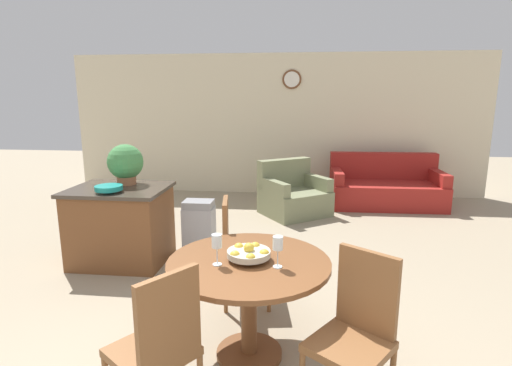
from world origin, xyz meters
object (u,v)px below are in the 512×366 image
object	(u,v)px
kitchen_island	(121,225)
potted_plant	(125,163)
dining_chair_near_right	(357,327)
dining_table	(249,283)
couch	(385,188)
fruit_bowl	(249,253)
dining_chair_far_side	(238,247)
wine_glass_left	(217,242)
wine_glass_right	(278,244)
teal_bowl	(109,188)
trash_bin	(199,231)
dining_chair_near_left	(159,343)
armchair	(293,196)

from	to	relation	value
kitchen_island	potted_plant	distance (m)	0.71
dining_chair_near_right	kitchen_island	xyz separation A→B (m)	(-2.38, 2.00, -0.09)
dining_table	kitchen_island	world-z (taller)	kitchen_island
kitchen_island	couch	bearing A→B (deg)	39.38
dining_table	fruit_bowl	world-z (taller)	fruit_bowl
dining_chair_far_side	wine_glass_left	world-z (taller)	dining_chair_far_side
wine_glass_right	teal_bowl	xyz separation A→B (m)	(-1.89, 1.44, 0.01)
trash_bin	kitchen_island	bearing A→B (deg)	-170.67
dining_chair_far_side	couch	size ratio (longest dim) A/B	0.51
dining_chair_near_left	kitchen_island	distance (m)	2.61
kitchen_island	teal_bowl	xyz separation A→B (m)	(0.01, -0.24, 0.49)
dining_chair_near_right	armchair	xyz separation A→B (m)	(-0.45, 4.16, -0.24)
dining_chair_near_right	dining_table	bearing A→B (deg)	5.63
dining_chair_near_left	couch	size ratio (longest dim) A/B	0.51
kitchen_island	armchair	size ratio (longest dim) A/B	0.85
dining_chair_near_right	kitchen_island	world-z (taller)	dining_chair_near_right
teal_bowl	trash_bin	world-z (taller)	teal_bowl
couch	potted_plant	bearing A→B (deg)	-143.56
fruit_bowl	couch	world-z (taller)	couch
dining_table	teal_bowl	distance (m)	2.18
trash_bin	armchair	xyz separation A→B (m)	(1.05, 2.02, -0.06)
fruit_bowl	kitchen_island	bearing A→B (deg)	136.81
potted_plant	teal_bowl	bearing A→B (deg)	-91.88
potted_plant	armchair	distance (m)	2.88
dining_chair_near_left	teal_bowl	world-z (taller)	dining_chair_near_left
dining_table	dining_chair_near_left	xyz separation A→B (m)	(-0.41, -0.70, -0.05)
kitchen_island	trash_bin	size ratio (longest dim) A/B	1.50
dining_chair_near_left	dining_chair_near_right	xyz separation A→B (m)	(1.11, 0.28, 0.00)
wine_glass_right	armchair	distance (m)	3.89
wine_glass_left	trash_bin	world-z (taller)	wine_glass_left
trash_bin	dining_table	bearing A→B (deg)	-64.89
dining_table	teal_bowl	world-z (taller)	teal_bowl
kitchen_island	dining_chair_far_side	bearing A→B (deg)	-28.18
dining_chair_near_right	couch	size ratio (longest dim) A/B	0.51
dining_chair_far_side	trash_bin	distance (m)	1.13
trash_bin	dining_chair_near_right	bearing A→B (deg)	-54.85
dining_chair_near_right	dining_chair_far_side	distance (m)	1.50
couch	armchair	distance (m)	1.78
dining_table	fruit_bowl	size ratio (longest dim) A/B	3.77
armchair	dining_table	bearing A→B (deg)	-128.90
armchair	trash_bin	bearing A→B (deg)	-152.67
couch	teal_bowl	bearing A→B (deg)	-139.66
armchair	dining_chair_near_left	bearing A→B (deg)	-133.59
potted_plant	armchair	bearing A→B (deg)	46.11
teal_bowl	wine_glass_left	bearing A→B (deg)	-44.38
wine_glass_left	dining_chair_near_left	bearing A→B (deg)	-109.29
dining_table	trash_bin	world-z (taller)	dining_table
dining_table	wine_glass_left	world-z (taller)	wine_glass_left
wine_glass_right	trash_bin	distance (m)	2.16
dining_chair_near_right	armchair	distance (m)	4.20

